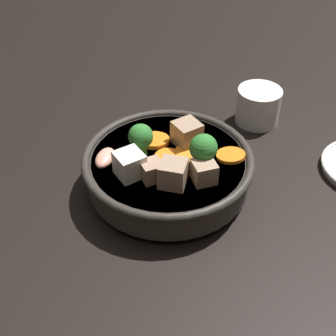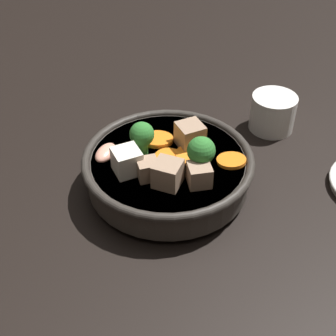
% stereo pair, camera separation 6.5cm
% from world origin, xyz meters
% --- Properties ---
extents(ground_plane, '(3.00, 3.00, 0.00)m').
position_xyz_m(ground_plane, '(0.00, 0.00, 0.00)').
color(ground_plane, black).
extents(stirfry_bowl, '(0.24, 0.24, 0.11)m').
position_xyz_m(stirfry_bowl, '(0.00, 0.00, 0.04)').
color(stirfry_bowl, '#38332D').
rests_on(stirfry_bowl, ground_plane).
extents(tea_cup, '(0.07, 0.07, 0.06)m').
position_xyz_m(tea_cup, '(-0.20, 0.11, 0.03)').
color(tea_cup, white).
rests_on(tea_cup, ground_plane).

